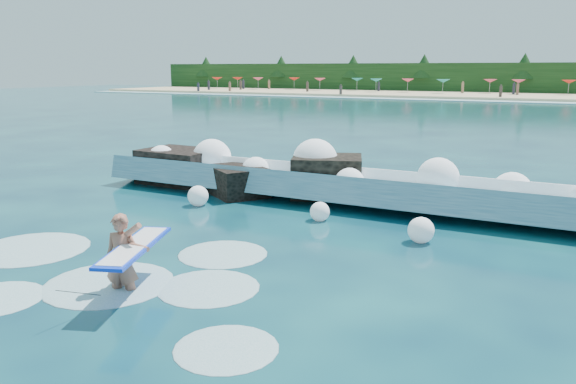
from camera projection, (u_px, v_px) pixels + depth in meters
name	position (u px, v px, depth m)	size (l,w,h in m)	color
ground	(188.00, 254.00, 12.65)	(200.00, 200.00, 0.00)	#07243B
beach	(523.00, 96.00, 80.20)	(140.00, 20.00, 0.40)	tan
wet_band	(515.00, 101.00, 70.70)	(140.00, 5.00, 0.08)	silver
treeline	(531.00, 79.00, 88.37)	(140.00, 4.00, 5.00)	black
breaking_wave	(332.00, 186.00, 17.69)	(16.00, 2.58, 1.38)	teal
rock_cluster	(240.00, 175.00, 19.35)	(8.41, 3.62, 1.55)	black
surfer_with_board	(125.00, 258.00, 10.38)	(1.41, 2.96, 1.81)	#A4624C
wave_spray	(323.00, 171.00, 17.90)	(14.82, 4.75, 1.88)	white
surf_foam	(107.00, 272.00, 11.55)	(8.81, 5.92, 0.13)	silver
beach_umbrellas	(526.00, 81.00, 81.60)	(110.24, 6.35, 0.50)	red
beachgoers	(477.00, 90.00, 80.16)	(100.49, 11.43, 1.93)	#3F332D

